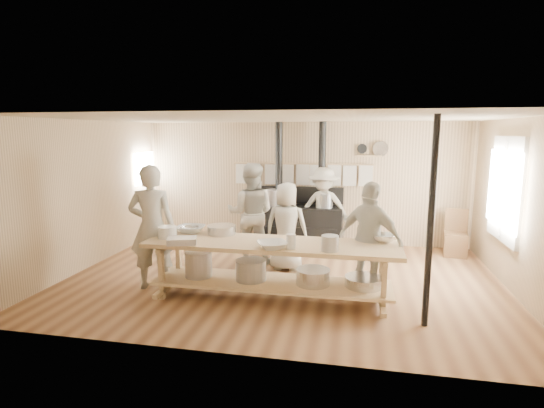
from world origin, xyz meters
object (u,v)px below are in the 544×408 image
at_px(prep_table, 271,264).
at_px(roasting_pan, 182,241).
at_px(cook_by_window, 323,209).
at_px(cook_right, 370,240).
at_px(stove, 299,221).
at_px(cook_center, 286,226).
at_px(cook_far_left, 152,227).
at_px(chair, 456,242).
at_px(cook_left, 251,213).

distance_m(prep_table, roasting_pan, 1.29).
relative_size(prep_table, cook_by_window, 2.13).
distance_m(cook_right, roasting_pan, 2.67).
bearing_deg(cook_right, stove, -31.85).
distance_m(stove, prep_table, 3.02).
relative_size(cook_center, cook_right, 0.91).
bearing_deg(prep_table, cook_far_left, 176.88).
xyz_separation_m(prep_table, chair, (3.10, 2.87, -0.25)).
distance_m(cook_right, chair, 3.09).
relative_size(prep_table, roasting_pan, 9.03).
distance_m(cook_left, cook_right, 2.48).
relative_size(cook_far_left, cook_right, 1.13).
bearing_deg(cook_left, cook_center, 150.75).
relative_size(cook_left, cook_center, 1.19).
bearing_deg(cook_by_window, stove, 167.57).
bearing_deg(cook_right, cook_by_window, -40.14).
height_order(prep_table, roasting_pan, roasting_pan).
height_order(cook_center, roasting_pan, cook_center).
height_order(stove, prep_table, stove).
xyz_separation_m(prep_table, cook_center, (-0.00, 1.38, 0.25)).
height_order(stove, roasting_pan, stove).
bearing_deg(roasting_pan, cook_by_window, 61.70).
height_order(cook_center, chair, cook_center).
relative_size(cook_right, cook_by_window, 1.01).
bearing_deg(roasting_pan, prep_table, 15.44).
bearing_deg(roasting_pan, cook_right, 15.15).
relative_size(stove, chair, 2.87).
height_order(cook_left, cook_center, cook_left).
bearing_deg(cook_by_window, cook_right, -65.12).
bearing_deg(cook_by_window, prep_table, -94.70).
xyz_separation_m(cook_left, cook_right, (2.10, -1.32, -0.07)).
xyz_separation_m(cook_far_left, cook_by_window, (2.38, 2.75, -0.12)).
height_order(prep_table, chair, chair).
distance_m(cook_center, cook_right, 1.72).
distance_m(stove, cook_center, 1.65).
distance_m(cook_center, cook_by_window, 1.56).
xyz_separation_m(cook_far_left, chair, (4.97, 2.77, -0.69)).
bearing_deg(chair, cook_center, -145.81).
distance_m(cook_by_window, roasting_pan, 3.61).
height_order(cook_left, cook_right, cook_left).
xyz_separation_m(cook_right, chair, (1.72, 2.50, -0.59)).
bearing_deg(cook_far_left, cook_left, -141.10).
height_order(stove, cook_left, stove).
relative_size(cook_far_left, cook_left, 1.04).
relative_size(cook_right, roasting_pan, 4.27).
bearing_deg(chair, cook_far_left, -142.27).
bearing_deg(stove, cook_far_left, -122.60).
xyz_separation_m(cook_center, cook_by_window, (0.52, 1.47, 0.07)).
bearing_deg(stove, cook_right, -62.42).
relative_size(stove, prep_table, 0.72).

